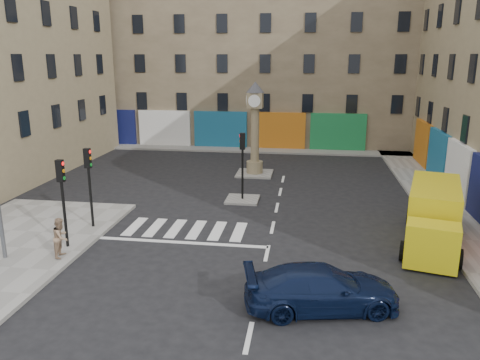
% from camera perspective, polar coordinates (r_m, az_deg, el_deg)
% --- Properties ---
extents(ground, '(120.00, 120.00, 0.00)m').
position_cam_1_polar(ground, '(18.58, 3.04, -10.15)').
color(ground, black).
rests_on(ground, ground).
extents(sidewalk_right, '(2.60, 30.00, 0.15)m').
position_cam_1_polar(sidewalk_right, '(28.81, 22.49, -1.92)').
color(sidewalk_right, gray).
rests_on(sidewalk_right, ground).
extents(sidewalk_far, '(32.00, 2.40, 0.15)m').
position_cam_1_polar(sidewalk_far, '(40.11, 0.27, 3.76)').
color(sidewalk_far, gray).
rests_on(sidewalk_far, ground).
extents(island_near, '(1.80, 1.80, 0.12)m').
position_cam_1_polar(island_near, '(26.20, 0.30, -2.39)').
color(island_near, gray).
rests_on(island_near, ground).
extents(island_far, '(2.40, 2.40, 0.12)m').
position_cam_1_polar(island_far, '(31.93, 1.79, 0.80)').
color(island_far, gray).
rests_on(island_far, ground).
extents(building_far, '(32.00, 10.00, 17.00)m').
position_cam_1_polar(building_far, '(45.10, 1.35, 15.77)').
color(building_far, '#847458').
rests_on(building_far, ground).
extents(traffic_light_left_near, '(0.28, 0.22, 3.70)m').
position_cam_1_polar(traffic_light_left_near, '(20.26, -20.87, -1.09)').
color(traffic_light_left_near, black).
rests_on(traffic_light_left_near, sidewalk_left).
extents(traffic_light_left_far, '(0.28, 0.22, 3.70)m').
position_cam_1_polar(traffic_light_left_far, '(22.31, -17.94, 0.59)').
color(traffic_light_left_far, black).
rests_on(traffic_light_left_far, sidewalk_left).
extents(traffic_light_island, '(0.28, 0.22, 3.70)m').
position_cam_1_polar(traffic_light_island, '(25.56, 0.31, 3.03)').
color(traffic_light_island, black).
rests_on(traffic_light_island, island_near).
extents(clock_pillar, '(1.20, 1.20, 6.10)m').
position_cam_1_polar(clock_pillar, '(31.25, 1.84, 7.01)').
color(clock_pillar, '#8D7D5C').
rests_on(clock_pillar, island_far).
extents(navy_sedan, '(5.24, 3.02, 1.43)m').
position_cam_1_polar(navy_sedan, '(15.48, 9.91, -12.87)').
color(navy_sedan, black).
rests_on(navy_sedan, ground).
extents(yellow_van, '(3.55, 6.90, 2.41)m').
position_cam_1_polar(yellow_van, '(21.88, 22.51, -4.00)').
color(yellow_van, yellow).
rests_on(yellow_van, ground).
extents(pedestrian_tan, '(0.68, 0.83, 1.60)m').
position_cam_1_polar(pedestrian_tan, '(19.83, -20.99, -6.53)').
color(pedestrian_tan, '#96785C').
rests_on(pedestrian_tan, sidewalk_left).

